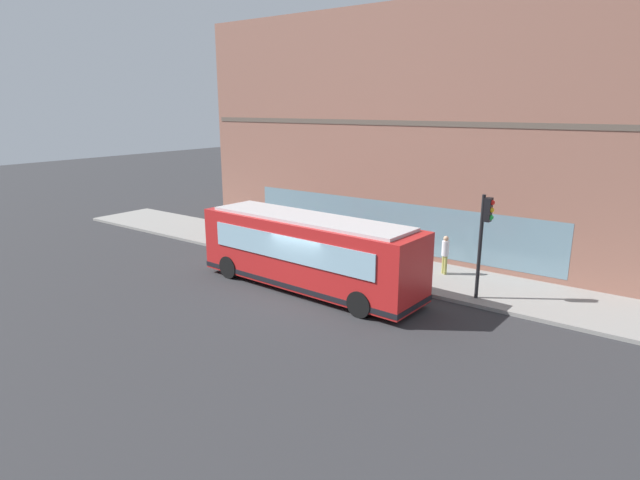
{
  "coord_description": "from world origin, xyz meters",
  "views": [
    {
      "loc": [
        -15.59,
        -12.05,
        7.41
      ],
      "look_at": [
        2.91,
        1.48,
        1.43
      ],
      "focal_mm": 28.99,
      "sensor_mm": 36.0,
      "label": 1
    }
  ],
  "objects_px": {
    "fire_hydrant": "(369,247)",
    "traffic_light_near_corner": "(485,227)",
    "city_bus_nearside": "(308,253)",
    "newspaper_vending_box": "(323,238)",
    "pedestrian_near_building_entrance": "(370,252)",
    "pedestrian_walking_along_curb": "(251,216)",
    "pedestrian_near_hydrant": "(273,225)",
    "pedestrian_by_light_pole": "(445,252)"
  },
  "relations": [
    {
      "from": "pedestrian_by_light_pole",
      "to": "city_bus_nearside",
      "type": "bearing_deg",
      "value": 139.86
    },
    {
      "from": "traffic_light_near_corner",
      "to": "pedestrian_near_hydrant",
      "type": "xyz_separation_m",
      "value": [
        1.49,
        11.86,
        -1.81
      ]
    },
    {
      "from": "city_bus_nearside",
      "to": "newspaper_vending_box",
      "type": "height_order",
      "value": "city_bus_nearside"
    },
    {
      "from": "traffic_light_near_corner",
      "to": "city_bus_nearside",
      "type": "bearing_deg",
      "value": 113.11
    },
    {
      "from": "city_bus_nearside",
      "to": "pedestrian_walking_along_curb",
      "type": "bearing_deg",
      "value": 56.86
    },
    {
      "from": "fire_hydrant",
      "to": "newspaper_vending_box",
      "type": "bearing_deg",
      "value": 93.4
    },
    {
      "from": "pedestrian_by_light_pole",
      "to": "newspaper_vending_box",
      "type": "xyz_separation_m",
      "value": [
        0.56,
        7.04,
        -0.55
      ]
    },
    {
      "from": "fire_hydrant",
      "to": "pedestrian_walking_along_curb",
      "type": "bearing_deg",
      "value": 89.0
    },
    {
      "from": "pedestrian_near_hydrant",
      "to": "pedestrian_near_building_entrance",
      "type": "relative_size",
      "value": 1.04
    },
    {
      "from": "newspaper_vending_box",
      "to": "fire_hydrant",
      "type": "bearing_deg",
      "value": -86.6
    },
    {
      "from": "pedestrian_near_building_entrance",
      "to": "pedestrian_by_light_pole",
      "type": "height_order",
      "value": "pedestrian_by_light_pole"
    },
    {
      "from": "fire_hydrant",
      "to": "pedestrian_near_building_entrance",
      "type": "relative_size",
      "value": 0.44
    },
    {
      "from": "fire_hydrant",
      "to": "pedestrian_walking_along_curb",
      "type": "relative_size",
      "value": 0.46
    },
    {
      "from": "fire_hydrant",
      "to": "pedestrian_walking_along_curb",
      "type": "distance_m",
      "value": 8.28
    },
    {
      "from": "fire_hydrant",
      "to": "traffic_light_near_corner",
      "type": "bearing_deg",
      "value": -112.62
    },
    {
      "from": "fire_hydrant",
      "to": "newspaper_vending_box",
      "type": "distance_m",
      "value": 2.73
    },
    {
      "from": "pedestrian_near_building_entrance",
      "to": "pedestrian_walking_along_curb",
      "type": "xyz_separation_m",
      "value": [
        2.66,
        9.82,
        -0.07
      ]
    },
    {
      "from": "city_bus_nearside",
      "to": "pedestrian_walking_along_curb",
      "type": "relative_size",
      "value": 6.36
    },
    {
      "from": "pedestrian_near_hydrant",
      "to": "pedestrian_near_building_entrance",
      "type": "xyz_separation_m",
      "value": [
        -1.24,
        -6.8,
        -0.04
      ]
    },
    {
      "from": "city_bus_nearside",
      "to": "pedestrian_near_hydrant",
      "type": "bearing_deg",
      "value": 52.98
    },
    {
      "from": "pedestrian_by_light_pole",
      "to": "pedestrian_near_building_entrance",
      "type": "bearing_deg",
      "value": 123.13
    },
    {
      "from": "city_bus_nearside",
      "to": "pedestrian_near_hydrant",
      "type": "distance_m",
      "value": 6.96
    },
    {
      "from": "fire_hydrant",
      "to": "pedestrian_near_building_entrance",
      "type": "height_order",
      "value": "pedestrian_near_building_entrance"
    },
    {
      "from": "pedestrian_by_light_pole",
      "to": "newspaper_vending_box",
      "type": "relative_size",
      "value": 1.93
    },
    {
      "from": "newspaper_vending_box",
      "to": "traffic_light_near_corner",
      "type": "bearing_deg",
      "value": -105.54
    },
    {
      "from": "traffic_light_near_corner",
      "to": "pedestrian_walking_along_curb",
      "type": "xyz_separation_m",
      "value": [
        2.91,
        14.89,
        -1.92
      ]
    },
    {
      "from": "traffic_light_near_corner",
      "to": "pedestrian_near_building_entrance",
      "type": "height_order",
      "value": "traffic_light_near_corner"
    },
    {
      "from": "city_bus_nearside",
      "to": "traffic_light_near_corner",
      "type": "xyz_separation_m",
      "value": [
        2.69,
        -6.31,
        1.43
      ]
    },
    {
      "from": "pedestrian_near_hydrant",
      "to": "newspaper_vending_box",
      "type": "height_order",
      "value": "pedestrian_near_hydrant"
    },
    {
      "from": "traffic_light_near_corner",
      "to": "fire_hydrant",
      "type": "distance_m",
      "value": 7.6
    },
    {
      "from": "traffic_light_near_corner",
      "to": "pedestrian_by_light_pole",
      "type": "bearing_deg",
      "value": 48.56
    },
    {
      "from": "pedestrian_near_building_entrance",
      "to": "newspaper_vending_box",
      "type": "height_order",
      "value": "pedestrian_near_building_entrance"
    },
    {
      "from": "fire_hydrant",
      "to": "newspaper_vending_box",
      "type": "height_order",
      "value": "newspaper_vending_box"
    },
    {
      "from": "pedestrian_by_light_pole",
      "to": "fire_hydrant",
      "type": "bearing_deg",
      "value": 80.54
    },
    {
      "from": "pedestrian_by_light_pole",
      "to": "pedestrian_near_hydrant",
      "type": "bearing_deg",
      "value": 93.32
    },
    {
      "from": "pedestrian_by_light_pole",
      "to": "newspaper_vending_box",
      "type": "bearing_deg",
      "value": 85.48
    },
    {
      "from": "pedestrian_walking_along_curb",
      "to": "newspaper_vending_box",
      "type": "height_order",
      "value": "pedestrian_walking_along_curb"
    },
    {
      "from": "city_bus_nearside",
      "to": "newspaper_vending_box",
      "type": "xyz_separation_m",
      "value": [
        5.3,
        3.05,
        -0.95
      ]
    },
    {
      "from": "fire_hydrant",
      "to": "newspaper_vending_box",
      "type": "xyz_separation_m",
      "value": [
        -0.16,
        2.73,
        0.09
      ]
    },
    {
      "from": "pedestrian_walking_along_curb",
      "to": "newspaper_vending_box",
      "type": "distance_m",
      "value": 5.56
    },
    {
      "from": "traffic_light_near_corner",
      "to": "fire_hydrant",
      "type": "height_order",
      "value": "traffic_light_near_corner"
    },
    {
      "from": "newspaper_vending_box",
      "to": "pedestrian_near_hydrant",
      "type": "bearing_deg",
      "value": 113.92
    }
  ]
}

